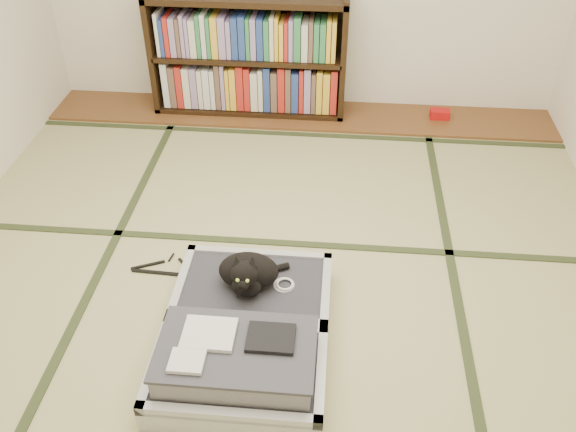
{
  "coord_description": "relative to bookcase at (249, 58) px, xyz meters",
  "views": [
    {
      "loc": [
        0.3,
        -2.38,
        2.37
      ],
      "look_at": [
        0.05,
        0.35,
        0.25
      ],
      "focal_mm": 38.0,
      "sensor_mm": 36.0,
      "label": 1
    }
  ],
  "objects": [
    {
      "name": "red_item",
      "position": [
        1.52,
        -0.04,
        -0.4
      ],
      "size": [
        0.15,
        0.09,
        0.07
      ],
      "primitive_type": "cube",
      "rotation": [
        0.0,
        0.0,
        -0.02
      ],
      "color": "#B10E0E",
      "rests_on": "wood_strip"
    },
    {
      "name": "room_shell",
      "position": [
        0.41,
        -2.07,
        1.01
      ],
      "size": [
        4.5,
        4.5,
        4.5
      ],
      "color": "white",
      "rests_on": "ground"
    },
    {
      "name": "cat",
      "position": [
        0.31,
        -2.22,
        -0.19
      ],
      "size": [
        0.35,
        0.36,
        0.29
      ],
      "color": "black",
      "rests_on": "suitcase"
    },
    {
      "name": "bookcase",
      "position": [
        0.0,
        0.0,
        0.0
      ],
      "size": [
        1.51,
        0.35,
        0.97
      ],
      "color": "black",
      "rests_on": "wood_strip"
    },
    {
      "name": "suitcase",
      "position": [
        0.33,
        -2.51,
        -0.34
      ],
      "size": [
        0.8,
        1.06,
        0.31
      ],
      "color": "#BABBC0",
      "rests_on": "floor"
    },
    {
      "name": "hanger",
      "position": [
        -0.21,
        -1.97,
        -0.44
      ],
      "size": [
        0.4,
        0.19,
        0.01
      ],
      "color": "black",
      "rests_on": "floor"
    },
    {
      "name": "cable_coil",
      "position": [
        0.49,
        -2.19,
        -0.29
      ],
      "size": [
        0.11,
        0.11,
        0.03
      ],
      "color": "white",
      "rests_on": "suitcase"
    },
    {
      "name": "floor",
      "position": [
        0.41,
        -2.07,
        -0.45
      ],
      "size": [
        4.5,
        4.5,
        0.0
      ],
      "primitive_type": "plane",
      "color": "tan",
      "rests_on": "ground"
    },
    {
      "name": "tatami_borders",
      "position": [
        0.41,
        -1.57,
        -0.45
      ],
      "size": [
        4.0,
        4.5,
        0.01
      ],
      "color": "#2D381E",
      "rests_on": "ground"
    },
    {
      "name": "wood_strip",
      "position": [
        0.41,
        -0.07,
        -0.44
      ],
      "size": [
        4.0,
        0.5,
        0.02
      ],
      "primitive_type": "cube",
      "color": "brown",
      "rests_on": "ground"
    }
  ]
}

